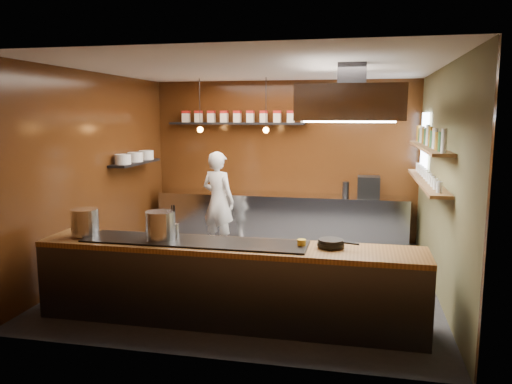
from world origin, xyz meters
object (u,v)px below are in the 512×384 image
(stockpot_large, at_px, (85,222))
(espresso_machine, at_px, (369,187))
(stockpot_small, at_px, (160,225))
(chef, at_px, (218,201))
(extractor_hood, at_px, (351,103))

(stockpot_large, bearing_deg, espresso_machine, 47.84)
(stockpot_small, xyz_separation_m, chef, (-0.18, 2.98, -0.23))
(chef, bearing_deg, espresso_machine, -143.56)
(stockpot_large, distance_m, espresso_machine, 5.00)
(extractor_hood, bearing_deg, stockpot_small, -150.18)
(stockpot_large, bearing_deg, stockpot_small, -0.01)
(extractor_hood, xyz_separation_m, stockpot_large, (-3.07, -1.21, -1.41))
(espresso_machine, xyz_separation_m, chef, (-2.57, -0.72, -0.22))
(espresso_machine, relative_size, chef, 0.22)
(extractor_hood, relative_size, espresso_machine, 5.19)
(stockpot_small, bearing_deg, chef, 93.45)
(stockpot_large, bearing_deg, extractor_hood, 21.46)
(extractor_hood, xyz_separation_m, chef, (-2.28, 1.78, -1.63))
(stockpot_small, height_order, espresso_machine, espresso_machine)
(stockpot_large, xyz_separation_m, chef, (0.78, 2.98, -0.23))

